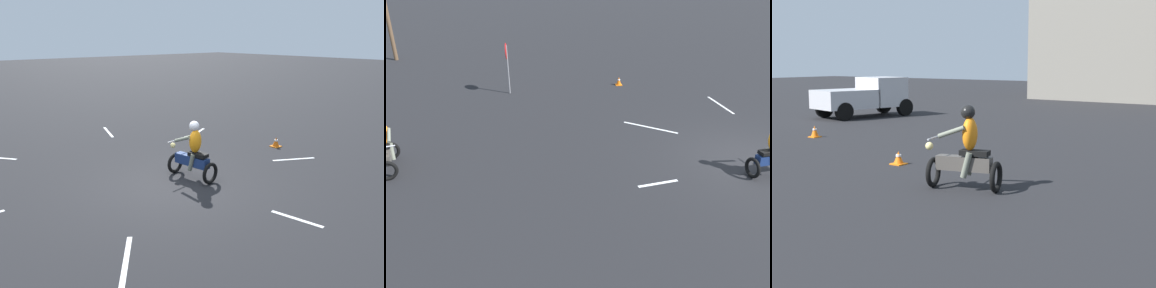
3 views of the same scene
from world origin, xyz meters
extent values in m
torus|color=black|center=(0.07, 10.74, 0.30)|extent=(0.25, 0.61, 0.60)
torus|color=black|center=(1.33, 11.07, 0.30)|extent=(0.25, 0.61, 0.60)
cube|color=#4C4742|center=(0.70, 10.90, 0.52)|extent=(1.12, 0.52, 0.28)
cube|color=black|center=(0.91, 10.96, 0.74)|extent=(0.61, 0.40, 0.10)
cylinder|color=silver|center=(0.12, 10.75, 1.00)|extent=(0.22, 0.69, 0.04)
sphere|color=#F2E08C|center=(-0.01, 10.72, 0.82)|extent=(0.20, 0.20, 0.16)
ellipsoid|color=orange|center=(0.81, 10.93, 1.10)|extent=(0.37, 0.46, 0.64)
cylinder|color=slate|center=(0.47, 11.05, 1.15)|extent=(0.55, 0.23, 0.27)
cylinder|color=slate|center=(0.57, 10.66, 1.15)|extent=(0.55, 0.23, 0.27)
cylinder|color=slate|center=(0.76, 11.06, 0.52)|extent=(0.27, 0.18, 0.51)
cylinder|color=slate|center=(0.83, 10.79, 0.52)|extent=(0.27, 0.18, 0.51)
sphere|color=black|center=(0.77, 10.92, 1.52)|extent=(0.34, 0.34, 0.28)
cylinder|color=black|center=(-9.69, 20.75, 0.38)|extent=(0.40, 0.79, 0.76)
cylinder|color=black|center=(-11.35, 21.09, 0.38)|extent=(0.40, 0.79, 0.76)
cylinder|color=black|center=(-10.32, 17.71, 0.38)|extent=(0.40, 0.79, 0.76)
cylinder|color=black|center=(-11.98, 18.06, 0.38)|extent=(0.40, 0.79, 0.76)
cube|color=#B7B7BC|center=(-11.04, 18.42, 0.83)|extent=(2.35, 2.74, 0.80)
cube|color=#B7B7BC|center=(-10.65, 20.28, 1.08)|extent=(2.19, 1.95, 1.30)
cube|color=black|center=(-10.52, 20.92, 1.43)|extent=(1.69, 0.46, 0.56)
cube|color=orange|center=(-7.43, 13.86, 0.01)|extent=(0.32, 0.32, 0.03)
cone|color=orange|center=(-7.43, 13.86, 0.21)|extent=(0.24, 0.24, 0.36)
cylinder|color=white|center=(-7.43, 13.86, 0.26)|extent=(0.13, 0.13, 0.05)
cube|color=orange|center=(-2.07, 12.05, 0.01)|extent=(0.32, 0.32, 0.03)
cone|color=orange|center=(-2.07, 12.05, 0.18)|extent=(0.24, 0.24, 0.29)
cylinder|color=white|center=(-2.07, 12.05, 0.22)|extent=(0.13, 0.13, 0.05)
camera|label=1|loc=(5.63, 7.43, 3.87)|focal=35.00mm
camera|label=2|loc=(-9.44, 6.41, 5.53)|focal=35.00mm
camera|label=3|loc=(6.60, 2.69, 2.49)|focal=50.00mm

